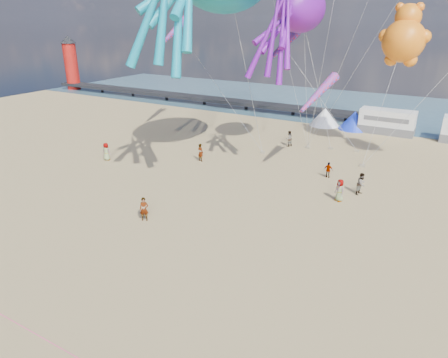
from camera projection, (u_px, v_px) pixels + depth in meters
ground at (141, 289)px, 21.63m from camera, size 120.00×120.00×0.00m
water at (363, 107)px, 65.82m from camera, size 120.00×120.00×0.00m
pier at (185, 96)px, 69.56m from camera, size 60.00×3.00×0.50m
lighthouse at (71, 67)px, 81.20m from camera, size 2.60×2.60×9.00m
motorhome_0 at (387, 122)px, 50.44m from camera, size 6.60×2.50×3.00m
tent_white at (325, 117)px, 54.25m from camera, size 4.00×4.00×2.40m
tent_blue at (354, 120)px, 52.40m from camera, size 4.00×4.00×2.40m
rope_line at (65, 351)px, 17.60m from camera, size 34.00×0.03×0.03m
standing_person at (144, 209)px, 28.70m from camera, size 0.77×0.69×1.78m
beachgoer_0 at (106, 152)px, 40.98m from camera, size 0.72×0.52×1.84m
beachgoer_1 at (361, 184)px, 32.98m from camera, size 0.84×1.05×1.87m
beachgoer_3 at (328, 170)px, 36.53m from camera, size 0.98×0.59×1.48m
beachgoer_5 at (201, 152)px, 40.72m from camera, size 1.80×0.98×1.85m
beachgoer_6 at (340, 190)px, 31.79m from camera, size 0.80×0.74×1.84m
beachgoer_7 at (289, 139)px, 45.44m from camera, size 0.92×1.05×1.81m
sandbag_a at (262, 152)px, 43.36m from camera, size 0.50×0.35×0.22m
sandbag_b at (331, 148)px, 44.65m from camera, size 0.50×0.35×0.22m
sandbag_c at (362, 166)px, 39.39m from camera, size 0.50×0.35×0.22m
sandbag_d at (357, 151)px, 43.79m from camera, size 0.50×0.35×0.22m
sandbag_e at (308, 147)px, 45.02m from camera, size 0.50×0.35×0.22m
kite_octopus_purple at (301, 8)px, 36.83m from camera, size 5.14×9.80×10.72m
kite_teddy_orange at (404, 41)px, 38.69m from camera, size 6.29×6.12×6.95m
windsock_left at (177, 28)px, 46.69m from camera, size 2.55×7.18×7.11m
windsock_mid at (283, 46)px, 40.72m from camera, size 1.80×5.87×5.79m
windsock_right at (319, 93)px, 34.77m from camera, size 2.40×5.27×5.24m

